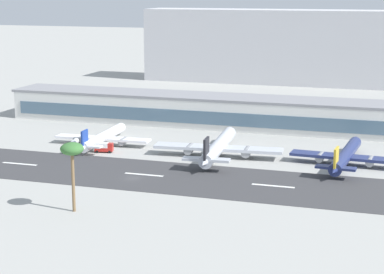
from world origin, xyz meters
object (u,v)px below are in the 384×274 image
at_px(airliner_black_tail_gate_1, 217,148).
at_px(palm_tree_0, 72,152).
at_px(airliner_gold_tail_gate_2, 345,157).
at_px(airliner_navy_tail_gate_0, 102,138).
at_px(terminal_building, 251,113).
at_px(service_box_truck_1, 104,147).
at_px(service_fuel_truck_0, 75,145).
at_px(distant_hotel_block, 264,46).

distance_m(airliner_black_tail_gate_1, palm_tree_0, 67.22).
relative_size(airliner_gold_tail_gate_2, palm_tree_0, 2.56).
bearing_deg(airliner_black_tail_gate_1, airliner_navy_tail_gate_0, 78.76).
distance_m(terminal_building, airliner_gold_tail_gate_2, 63.09).
bearing_deg(palm_tree_0, service_box_truck_1, 108.13).
distance_m(airliner_navy_tail_gate_0, service_fuel_truck_0, 10.99).
xyz_separation_m(terminal_building, airliner_black_tail_gate_1, (0.43, -49.95, -2.79)).
relative_size(terminal_building, airliner_navy_tail_gate_0, 5.03).
xyz_separation_m(airliner_black_tail_gate_1, palm_tree_0, (-18.56, -63.52, 11.79)).
bearing_deg(terminal_building, service_box_truck_1, -124.52).
relative_size(terminal_building, palm_tree_0, 11.53).
relative_size(airliner_black_tail_gate_1, service_fuel_truck_0, 5.54).
relative_size(service_fuel_truck_0, service_box_truck_1, 1.39).
relative_size(distant_hotel_block, palm_tree_0, 7.92).
xyz_separation_m(distant_hotel_block, palm_tree_0, (5.35, -246.47, -5.62)).
distance_m(distant_hotel_block, service_fuel_truck_0, 190.41).
distance_m(terminal_building, airliner_navy_tail_gate_0, 62.26).
bearing_deg(airliner_navy_tail_gate_0, distant_hotel_block, -9.05).
relative_size(airliner_navy_tail_gate_0, airliner_gold_tail_gate_2, 0.90).
relative_size(terminal_building, distant_hotel_block, 1.46).
bearing_deg(service_box_truck_1, service_fuel_truck_0, 170.48).
distance_m(service_box_truck_1, palm_tree_0, 63.50).
xyz_separation_m(distant_hotel_block, airliner_gold_tail_gate_2, (64.07, -181.20, -17.72)).
relative_size(distant_hotel_block, service_fuel_truck_0, 15.45).
distance_m(terminal_building, service_fuel_truck_0, 72.98).
height_order(airliner_black_tail_gate_1, airliner_gold_tail_gate_2, airliner_black_tail_gate_1).
distance_m(distant_hotel_block, service_box_truck_1, 188.92).
xyz_separation_m(airliner_navy_tail_gate_0, palm_tree_0, (24.41, -68.13, 12.42)).
bearing_deg(airliner_navy_tail_gate_0, airliner_gold_tail_gate_2, -94.92).
height_order(distant_hotel_block, service_fuel_truck_0, distant_hotel_block).
xyz_separation_m(terminal_building, service_box_truck_1, (-37.45, -54.45, -4.27)).
bearing_deg(terminal_building, palm_tree_0, -99.08).
bearing_deg(service_box_truck_1, distant_hotel_block, 73.71).
relative_size(airliner_black_tail_gate_1, airliner_gold_tail_gate_2, 1.11).
height_order(distant_hotel_block, airliner_black_tail_gate_1, distant_hotel_block).
xyz_separation_m(terminal_building, service_fuel_truck_0, (-47.90, -54.91, -4.03)).
bearing_deg(airliner_black_tail_gate_1, service_fuel_truck_0, 90.75).
height_order(service_box_truck_1, palm_tree_0, palm_tree_0).
height_order(terminal_building, service_box_truck_1, terminal_building).
height_order(distant_hotel_block, palm_tree_0, distant_hotel_block).
bearing_deg(service_fuel_truck_0, airliner_black_tail_gate_1, -97.94).
bearing_deg(service_fuel_truck_0, airliner_navy_tail_gate_0, -43.04).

